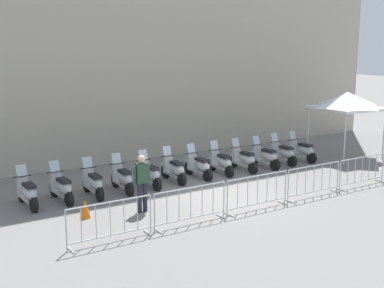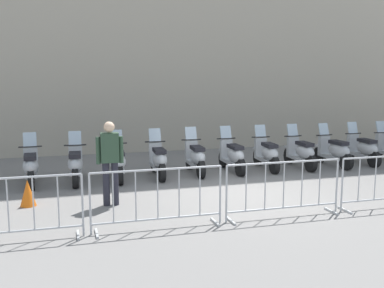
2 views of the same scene
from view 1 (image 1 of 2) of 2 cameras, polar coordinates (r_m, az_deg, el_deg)
ground_plane at (r=16.71m, az=3.52°, el=-5.83°), size 120.00×120.00×0.00m
motorcycle_0 at (r=16.08m, az=-18.29°, el=-5.38°), size 0.60×1.72×1.24m
motorcycle_1 at (r=16.34m, az=-14.68°, el=-4.91°), size 0.63×1.72×1.24m
motorcycle_2 at (r=16.64m, az=-11.21°, el=-4.47°), size 0.56×1.73×1.24m
motorcycle_3 at (r=17.05m, az=-7.93°, el=-3.98°), size 0.56×1.72×1.24m
motorcycle_4 at (r=17.53m, az=-4.84°, el=-3.50°), size 0.56×1.72×1.24m
motorcycle_5 at (r=18.11m, az=-2.03°, el=-2.99°), size 0.56×1.73×1.24m
motorcycle_6 at (r=18.63m, az=0.84°, el=-2.58°), size 0.58×1.73×1.24m
motorcycle_7 at (r=19.23m, az=3.41°, el=-2.17°), size 0.56×1.72×1.24m
motorcycle_8 at (r=19.82m, az=5.98°, el=-1.81°), size 0.56×1.73×1.24m
motorcycle_9 at (r=20.44m, az=8.42°, el=-1.48°), size 0.63×1.72×1.24m
motorcycle_10 at (r=21.20m, az=10.40°, el=-1.09°), size 0.56×1.73×1.24m
motorcycle_11 at (r=21.90m, az=12.49°, el=-0.78°), size 0.63×1.72×1.24m
barrier_segment_0 at (r=12.80m, az=-9.35°, el=-8.83°), size 2.30×0.63×1.07m
barrier_segment_1 at (r=13.85m, az=-0.15°, el=-7.11°), size 2.30×0.63×1.07m
barrier_segment_2 at (r=15.22m, az=7.51°, el=-5.54°), size 2.30×0.63×1.07m
barrier_segment_3 at (r=16.81m, az=13.79°, el=-4.16°), size 2.30×0.63×1.07m
barrier_segment_4 at (r=18.58m, az=18.92°, el=-3.00°), size 2.30×0.63×1.07m
officer_near_row_end at (r=14.82m, az=-5.76°, el=-4.13°), size 0.55×0.24×1.73m
canopy_tent at (r=23.03m, az=17.36°, el=4.75°), size 2.55×2.55×2.91m
traffic_cone at (r=14.75m, az=-12.15°, el=-7.27°), size 0.32×0.32×0.55m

